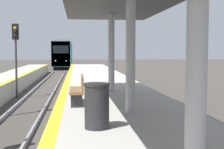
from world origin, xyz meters
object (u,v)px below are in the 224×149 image
at_px(signal_far, 16,46).
at_px(bench, 79,89).
at_px(train, 64,54).
at_px(trash_bin, 97,106).

height_order(signal_far, bench, signal_far).
relative_size(train, bench, 11.33).
relative_size(signal_far, bench, 2.53).
bearing_deg(signal_far, train, 87.95).
relative_size(train, trash_bin, 19.06).
distance_m(signal_far, trash_bin, 12.39).
bearing_deg(bench, train, 92.96).
relative_size(trash_bin, bench, 0.59).
relative_size(signal_far, trash_bin, 4.25).
height_order(train, trash_bin, train).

